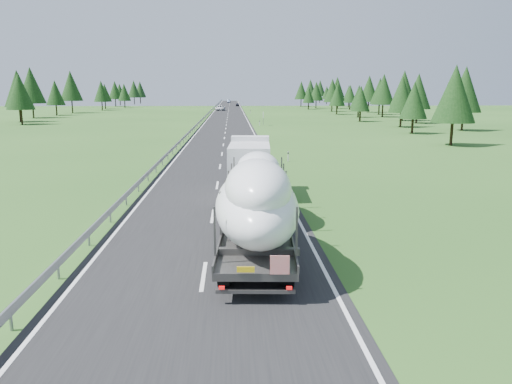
{
  "coord_description": "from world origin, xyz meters",
  "views": [
    {
      "loc": [
        1.11,
        -17.61,
        6.82
      ],
      "look_at": [
        2.22,
        5.54,
        2.05
      ],
      "focal_mm": 35.0,
      "sensor_mm": 36.0,
      "label": 1
    }
  ],
  "objects_px": {
    "distant_van": "(220,108)",
    "distant_car_blue": "(229,101)",
    "boat_truck": "(256,186)",
    "distant_car_dark": "(237,105)",
    "highway_sign": "(263,116)"
  },
  "relations": [
    {
      "from": "distant_van",
      "to": "distant_car_blue",
      "type": "relative_size",
      "value": 1.35
    },
    {
      "from": "boat_truck",
      "to": "distant_van",
      "type": "height_order",
      "value": "boat_truck"
    },
    {
      "from": "distant_van",
      "to": "distant_car_blue",
      "type": "bearing_deg",
      "value": 92.93
    },
    {
      "from": "distant_car_dark",
      "to": "distant_car_blue",
      "type": "distance_m",
      "value": 57.36
    },
    {
      "from": "boat_truck",
      "to": "highway_sign",
      "type": "bearing_deg",
      "value": 86.16
    },
    {
      "from": "highway_sign",
      "to": "distant_car_dark",
      "type": "distance_m",
      "value": 114.81
    },
    {
      "from": "boat_truck",
      "to": "distant_car_blue",
      "type": "height_order",
      "value": "boat_truck"
    },
    {
      "from": "highway_sign",
      "to": "distant_car_dark",
      "type": "xyz_separation_m",
      "value": [
        -3.73,
        114.74,
        -1.16
      ]
    },
    {
      "from": "highway_sign",
      "to": "distant_van",
      "type": "height_order",
      "value": "highway_sign"
    },
    {
      "from": "distant_car_dark",
      "to": "distant_van",
      "type": "bearing_deg",
      "value": -97.68
    },
    {
      "from": "boat_truck",
      "to": "distant_car_dark",
      "type": "height_order",
      "value": "boat_truck"
    },
    {
      "from": "highway_sign",
      "to": "boat_truck",
      "type": "distance_m",
      "value": 74.31
    },
    {
      "from": "distant_van",
      "to": "distant_car_blue",
      "type": "height_order",
      "value": "distant_van"
    },
    {
      "from": "highway_sign",
      "to": "boat_truck",
      "type": "xyz_separation_m",
      "value": [
        -4.98,
        -74.14,
        0.48
      ]
    },
    {
      "from": "highway_sign",
      "to": "distant_van",
      "type": "distance_m",
      "value": 71.44
    }
  ]
}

